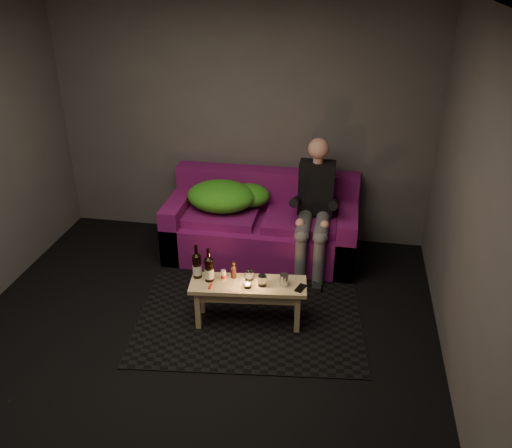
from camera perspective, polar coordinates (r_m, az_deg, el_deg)
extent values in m
plane|color=black|center=(4.45, -7.27, -14.15)|extent=(4.50, 4.50, 0.00)
plane|color=silver|center=(3.37, -10.00, 21.36)|extent=(4.50, 4.50, 0.00)
plane|color=#4B484B|center=(5.76, -1.57, 10.79)|extent=(4.00, 0.00, 4.00)
plane|color=#4B484B|center=(3.66, 22.87, -1.37)|extent=(0.00, 4.50, 4.50)
cube|color=black|center=(4.84, -0.69, -9.86)|extent=(2.11, 1.64, 0.01)
cube|color=#670D5E|center=(5.69, 0.58, -1.37)|extent=(1.94, 0.87, 0.41)
cube|color=#670D5E|center=(5.80, 1.14, 3.79)|extent=(1.94, 0.21, 0.43)
cube|color=#670D5E|center=(5.84, -7.91, 0.19)|extent=(0.19, 0.87, 0.60)
cube|color=#670D5E|center=(5.59, 9.47, -1.22)|extent=(0.19, 0.87, 0.60)
cube|color=#670D5E|center=(5.61, -3.60, 0.92)|extent=(0.73, 0.58, 0.10)
cube|color=#670D5E|center=(5.49, 4.71, 0.27)|extent=(0.73, 0.58, 0.10)
ellipsoid|color=#267815|center=(5.57, -3.68, 2.94)|extent=(0.70, 0.54, 0.29)
ellipsoid|color=#267815|center=(5.65, -0.67, 3.04)|extent=(0.43, 0.35, 0.23)
ellipsoid|color=#267815|center=(5.76, -5.47, 2.94)|extent=(0.31, 0.25, 0.16)
cube|color=black|center=(5.43, 6.38, 3.82)|extent=(0.35, 0.21, 0.53)
sphere|color=tan|center=(5.28, 6.61, 7.89)|extent=(0.20, 0.20, 0.20)
cylinder|color=#46494F|center=(5.28, 5.04, -0.10)|extent=(0.14, 0.49, 0.14)
cylinder|color=#46494F|center=(5.27, 6.94, -0.25)|extent=(0.14, 0.49, 0.14)
cylinder|color=#46494F|center=(5.20, 4.68, -3.87)|extent=(0.11, 0.11, 0.50)
cylinder|color=#46494F|center=(5.19, 6.60, -4.03)|extent=(0.11, 0.11, 0.50)
cube|color=black|center=(5.27, 4.53, -6.23)|extent=(0.09, 0.21, 0.06)
cube|color=black|center=(5.26, 6.43, -6.40)|extent=(0.09, 0.21, 0.06)
cube|color=tan|center=(4.59, -0.83, -6.44)|extent=(1.01, 0.42, 0.04)
cube|color=tan|center=(4.62, -0.83, -7.09)|extent=(0.88, 0.34, 0.09)
cube|color=tan|center=(4.66, -6.13, -9.04)|extent=(0.05, 0.05, 0.37)
cube|color=tan|center=(4.83, -5.72, -7.50)|extent=(0.05, 0.05, 0.37)
cube|color=tan|center=(4.60, 4.36, -9.45)|extent=(0.05, 0.05, 0.37)
cube|color=tan|center=(4.78, 4.34, -7.86)|extent=(0.05, 0.05, 0.37)
cylinder|color=black|center=(4.63, -6.23, -4.46)|extent=(0.07, 0.07, 0.21)
cylinder|color=white|center=(4.65, -6.21, -4.79)|extent=(0.08, 0.08, 0.09)
cone|color=black|center=(4.57, -6.30, -3.16)|extent=(0.07, 0.07, 0.03)
cylinder|color=black|center=(4.55, -6.33, -2.80)|extent=(0.03, 0.03, 0.10)
cylinder|color=black|center=(4.57, -4.96, -4.84)|extent=(0.08, 0.08, 0.21)
cylinder|color=white|center=(4.59, -4.95, -5.17)|extent=(0.08, 0.08, 0.09)
cone|color=black|center=(4.51, -5.02, -3.53)|extent=(0.08, 0.08, 0.03)
cylinder|color=black|center=(4.49, -5.04, -3.16)|extent=(0.03, 0.03, 0.10)
cylinder|color=silver|center=(4.61, -3.44, -5.38)|extent=(0.06, 0.06, 0.09)
cylinder|color=black|center=(4.62, -2.39, -5.00)|extent=(0.05, 0.05, 0.12)
cylinder|color=white|center=(4.60, -0.70, -5.43)|extent=(0.08, 0.08, 0.09)
cylinder|color=white|center=(4.51, -0.89, -6.46)|extent=(0.06, 0.06, 0.04)
sphere|color=orange|center=(4.50, -0.89, -6.34)|extent=(0.02, 0.02, 0.02)
cylinder|color=white|center=(4.52, 0.66, -5.98)|extent=(0.09, 0.09, 0.09)
cylinder|color=silver|center=(4.53, 2.97, -5.89)|extent=(0.10, 0.10, 0.10)
cube|color=black|center=(4.52, 4.72, -6.74)|extent=(0.10, 0.14, 0.01)
cube|color=red|center=(4.54, -4.84, -6.56)|extent=(0.02, 0.07, 0.01)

